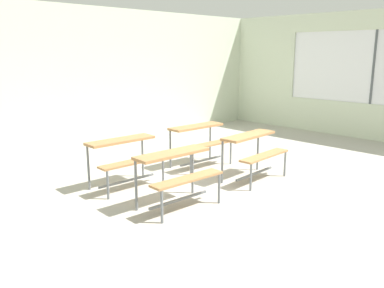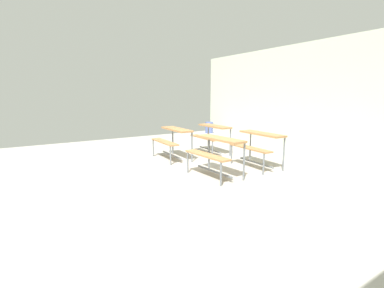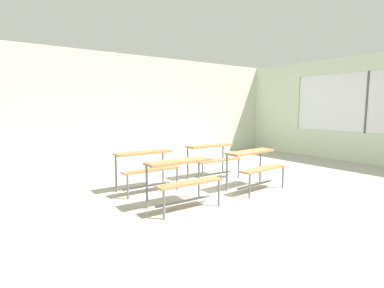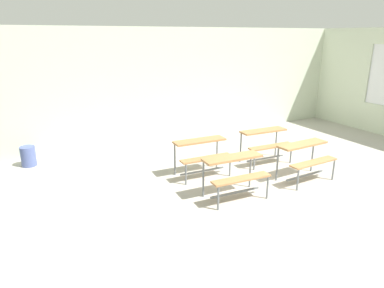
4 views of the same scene
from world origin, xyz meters
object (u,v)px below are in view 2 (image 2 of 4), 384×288
desk_bench_r0c0 (173,136)px  trash_bin (209,127)px  desk_bench_r1c0 (211,132)px  desk_bench_r1c1 (258,141)px  desk_bench_r0c1 (216,147)px

desk_bench_r0c0 → trash_bin: 4.69m
desk_bench_r1c0 → desk_bench_r1c1: same height
desk_bench_r1c1 → trash_bin: bearing=157.6°
desk_bench_r0c1 → desk_bench_r1c1: same height
desk_bench_r0c1 → desk_bench_r1c1: (-0.06, 1.17, 0.00)m
desk_bench_r0c0 → desk_bench_r1c0: (-0.02, 1.17, 0.00)m
desk_bench_r0c0 → desk_bench_r0c1: (1.69, 0.01, 0.00)m
desk_bench_r0c0 → desk_bench_r0c1: bearing=2.7°
desk_bench_r0c0 → desk_bench_r1c1: bearing=38.2°
desk_bench_r0c0 → desk_bench_r1c1: size_ratio=1.00×
desk_bench_r0c0 → desk_bench_r1c0: 1.17m
desk_bench_r1c1 → trash_bin: size_ratio=2.52×
desk_bench_r0c1 → trash_bin: desk_bench_r0c1 is taller
desk_bench_r1c1 → desk_bench_r0c0: bearing=-141.7°
desk_bench_r0c1 → desk_bench_r1c0: (-1.71, 1.16, 0.00)m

